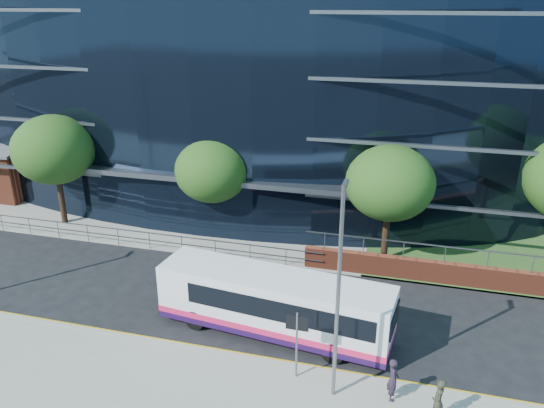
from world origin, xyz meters
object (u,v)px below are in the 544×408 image
(tree_far_a, at_px, (54,150))
(streetlight_east, at_px, (338,290))
(tree_far_b, at_px, (212,171))
(pedestrian_b, at_px, (438,401))
(city_bus, at_px, (276,304))
(street_sign, at_px, (297,331))
(pedestrian, at_px, (393,379))
(tree_far_c, at_px, (390,183))

(tree_far_a, bearing_deg, streetlight_east, -30.46)
(tree_far_b, relative_size, pedestrian_b, 3.62)
(tree_far_a, relative_size, city_bus, 0.68)
(street_sign, bearing_deg, city_bus, 119.35)
(tree_far_a, xyz_separation_m, pedestrian, (21.04, -10.86, -3.89))
(tree_far_c, distance_m, city_bus, 9.39)
(pedestrian_b, bearing_deg, tree_far_a, -113.92)
(pedestrian_b, bearing_deg, tree_far_b, -130.66)
(city_bus, bearing_deg, tree_far_a, 160.19)
(pedestrian, bearing_deg, tree_far_b, 35.79)
(tree_far_b, height_order, pedestrian, tree_far_b)
(street_sign, distance_m, tree_far_a, 20.63)
(street_sign, height_order, tree_far_a, tree_far_a)
(tree_far_b, height_order, streetlight_east, streetlight_east)
(tree_far_a, bearing_deg, tree_far_c, 0.00)
(tree_far_a, bearing_deg, pedestrian, -27.29)
(tree_far_c, bearing_deg, tree_far_b, 177.14)
(street_sign, height_order, tree_far_c, tree_far_c)
(tree_far_b, bearing_deg, tree_far_c, -2.86)
(tree_far_a, distance_m, tree_far_c, 20.00)
(pedestrian_b, bearing_deg, pedestrian, -112.97)
(street_sign, height_order, city_bus, street_sign)
(tree_far_b, distance_m, city_bus, 10.69)
(tree_far_b, xyz_separation_m, city_bus, (5.99, -8.41, -2.77))
(streetlight_east, distance_m, city_bus, 5.36)
(streetlight_east, bearing_deg, pedestrian, 8.87)
(streetlight_east, height_order, pedestrian, streetlight_east)
(street_sign, distance_m, tree_far_c, 11.14)
(tree_far_b, height_order, tree_far_c, tree_far_c)
(tree_far_b, bearing_deg, street_sign, -55.92)
(pedestrian_b, bearing_deg, tree_far_c, -164.33)
(tree_far_a, relative_size, pedestrian_b, 4.17)
(city_bus, bearing_deg, pedestrian, -23.77)
(pedestrian, distance_m, pedestrian_b, 1.67)
(streetlight_east, bearing_deg, city_bus, 132.63)
(tree_far_b, xyz_separation_m, streetlight_east, (9.00, -11.67, 0.23))
(street_sign, height_order, pedestrian_b, street_sign)
(streetlight_east, bearing_deg, tree_far_b, 127.63)
(streetlight_east, xyz_separation_m, pedestrian, (2.04, 0.32, -3.47))
(street_sign, distance_m, tree_far_b, 13.54)
(street_sign, bearing_deg, tree_far_c, 76.71)
(tree_far_a, height_order, tree_far_b, tree_far_a)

